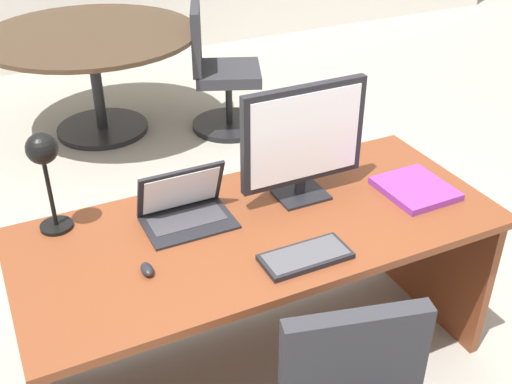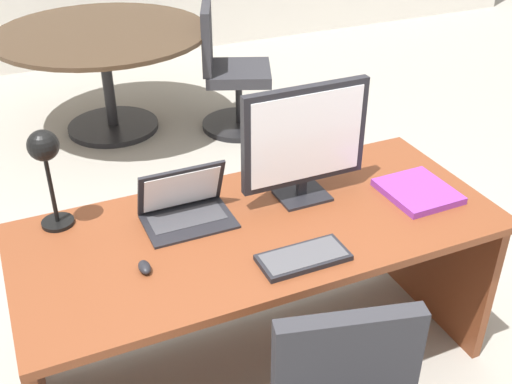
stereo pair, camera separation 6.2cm
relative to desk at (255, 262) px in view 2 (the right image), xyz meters
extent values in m
plane|color=gray|center=(0.00, 1.45, -0.52)|extent=(12.00, 12.00, 0.00)
cube|color=brown|center=(0.00, -0.05, 0.20)|extent=(1.81, 0.80, 0.03)
cube|color=brown|center=(-0.88, -0.05, -0.17)|extent=(0.04, 0.70, 0.70)
cube|color=brown|center=(0.88, -0.05, -0.17)|extent=(0.04, 0.70, 0.70)
cube|color=brown|center=(0.00, 0.25, -0.14)|extent=(1.59, 0.02, 0.49)
cube|color=black|center=(0.23, 0.06, 0.22)|extent=(0.20, 0.16, 0.01)
cube|color=black|center=(0.23, 0.07, 0.26)|extent=(0.04, 0.02, 0.06)
cube|color=black|center=(0.23, 0.06, 0.49)|extent=(0.51, 0.04, 0.40)
cube|color=white|center=(0.23, 0.04, 0.49)|extent=(0.46, 0.00, 0.35)
cube|color=black|center=(-0.24, 0.07, 0.22)|extent=(0.33, 0.23, 0.01)
cube|color=#38383D|center=(-0.24, 0.09, 0.22)|extent=(0.28, 0.13, 0.00)
cube|color=black|center=(-0.24, 0.14, 0.32)|extent=(0.33, 0.09, 0.21)
cube|color=white|center=(-0.24, 0.13, 0.32)|extent=(0.29, 0.07, 0.17)
cube|color=black|center=(0.05, -0.31, 0.22)|extent=(0.31, 0.15, 0.02)
cube|color=#47474C|center=(0.05, -0.31, 0.23)|extent=(0.29, 0.12, 0.00)
ellipsoid|color=black|center=(-0.47, -0.15, 0.23)|extent=(0.04, 0.07, 0.03)
cylinder|color=black|center=(-0.69, 0.26, 0.22)|extent=(0.12, 0.12, 0.01)
cylinder|color=black|center=(-0.69, 0.26, 0.37)|extent=(0.02, 0.02, 0.29)
sphere|color=black|center=(-0.69, 0.23, 0.56)|extent=(0.11, 0.11, 0.11)
cube|color=purple|center=(0.67, -0.11, 0.23)|extent=(0.26, 0.29, 0.03)
cube|color=#2D2D33|center=(-0.04, -0.74, 0.12)|extent=(0.44, 0.16, 0.46)
cylinder|color=black|center=(-0.04, 2.54, -0.50)|extent=(0.67, 0.67, 0.04)
cylinder|color=black|center=(-0.04, 2.54, -0.14)|extent=(0.08, 0.08, 0.68)
cylinder|color=#3F2D1E|center=(-0.04, 2.54, 0.22)|extent=(1.49, 1.49, 0.03)
cylinder|color=black|center=(0.84, 2.18, -0.50)|extent=(0.56, 0.56, 0.04)
cylinder|color=black|center=(0.84, 2.18, -0.31)|extent=(0.05, 0.05, 0.35)
cube|color=#2D2D33|center=(0.84, 2.18, -0.09)|extent=(0.60, 0.60, 0.08)
cube|color=#2D2D33|center=(0.63, 2.27, 0.17)|extent=(0.22, 0.43, 0.45)
camera|label=1|loc=(-0.85, -1.78, 1.53)|focal=43.80mm
camera|label=2|loc=(-0.79, -1.80, 1.53)|focal=43.80mm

